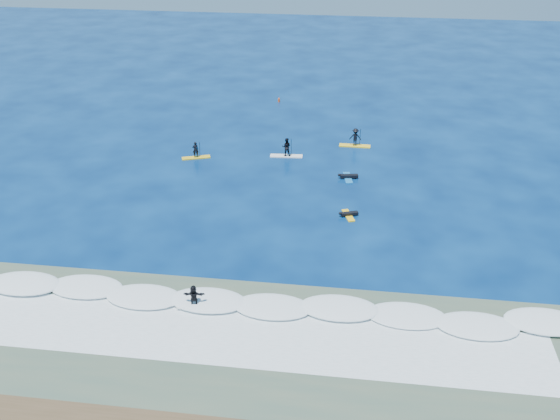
# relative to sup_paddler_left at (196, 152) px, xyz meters

# --- Properties ---
(ground) EXTENTS (160.00, 160.00, 0.00)m
(ground) POSITION_rel_sup_paddler_left_xyz_m (9.27, -11.48, -0.57)
(ground) COLOR #031941
(ground) RESTS_ON ground
(shallow_water) EXTENTS (90.00, 13.00, 0.01)m
(shallow_water) POSITION_rel_sup_paddler_left_xyz_m (9.27, -25.48, -0.57)
(shallow_water) COLOR #3D5445
(shallow_water) RESTS_ON ground
(breaking_wave) EXTENTS (40.00, 6.00, 0.30)m
(breaking_wave) POSITION_rel_sup_paddler_left_xyz_m (9.27, -21.48, -0.57)
(breaking_wave) COLOR white
(breaking_wave) RESTS_ON ground
(whitewater) EXTENTS (34.00, 5.00, 0.02)m
(whitewater) POSITION_rel_sup_paddler_left_xyz_m (9.27, -24.48, -0.57)
(whitewater) COLOR silver
(whitewater) RESTS_ON ground
(sup_paddler_left) EXTENTS (2.68, 1.50, 1.83)m
(sup_paddler_left) POSITION_rel_sup_paddler_left_xyz_m (0.00, 0.00, 0.00)
(sup_paddler_left) COLOR yellow
(sup_paddler_left) RESTS_ON ground
(sup_paddler_center) EXTENTS (3.05, 0.95, 2.11)m
(sup_paddler_center) POSITION_rel_sup_paddler_left_xyz_m (8.26, 1.46, 0.22)
(sup_paddler_center) COLOR silver
(sup_paddler_center) RESTS_ON ground
(sup_paddler_right) EXTENTS (3.01, 0.79, 2.10)m
(sup_paddler_right) POSITION_rel_sup_paddler_left_xyz_m (14.53, 4.81, 0.25)
(sup_paddler_right) COLOR yellow
(sup_paddler_right) RESTS_ON ground
(prone_paddler_near) EXTENTS (1.52, 2.00, 0.41)m
(prone_paddler_near) POSITION_rel_sup_paddler_left_xyz_m (14.41, -9.34, -0.44)
(prone_paddler_near) COLOR yellow
(prone_paddler_near) RESTS_ON ground
(prone_paddler_far) EXTENTS (1.78, 2.29, 0.47)m
(prone_paddler_far) POSITION_rel_sup_paddler_left_xyz_m (14.13, -2.56, -0.41)
(prone_paddler_far) COLOR #176CB0
(prone_paddler_far) RESTS_ON ground
(wave_surfer) EXTENTS (2.15, 0.79, 1.52)m
(wave_surfer) POSITION_rel_sup_paddler_left_xyz_m (5.61, -22.25, 0.28)
(wave_surfer) COLOR silver
(wave_surfer) RESTS_ON breaking_wave
(marker_buoy) EXTENTS (0.25, 0.25, 0.60)m
(marker_buoy) POSITION_rel_sup_paddler_left_xyz_m (5.47, 17.08, -0.31)
(marker_buoy) COLOR #EE4A15
(marker_buoy) RESTS_ON ground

